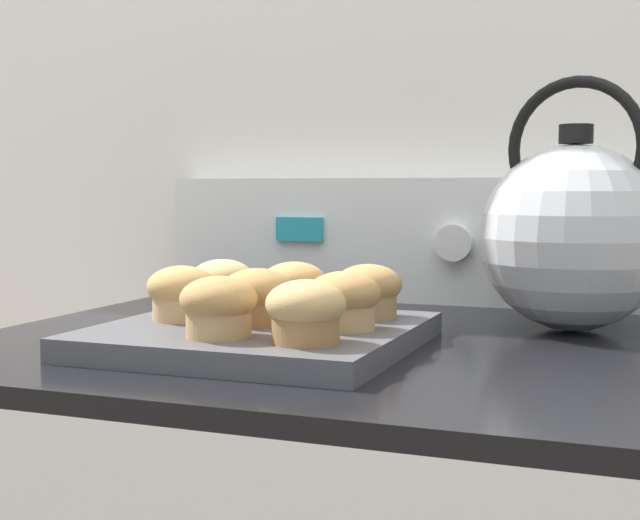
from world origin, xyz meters
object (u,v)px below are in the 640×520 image
at_px(muffin_r0_c1, 219,306).
at_px(muffin_r1_c2, 344,300).
at_px(muffin_r2_c1, 294,287).
at_px(tea_kettle, 575,234).
at_px(muffin_r1_c0, 182,293).
at_px(muffin_r2_c0, 222,284).
at_px(muffin_pan, 260,336).
at_px(muffin_r0_c2, 306,311).
at_px(muffin_r2_c2, 368,291).
at_px(muffin_r1_c1, 257,296).

height_order(muffin_r0_c1, muffin_r1_c2, same).
bearing_deg(muffin_r2_c1, tea_kettle, 26.19).
bearing_deg(muffin_r0_c1, muffin_r1_c0, 136.52).
relative_size(muffin_r0_c1, muffin_r2_c0, 1.00).
distance_m(muffin_pan, muffin_r0_c2, 0.12).
distance_m(muffin_r1_c2, muffin_r2_c1, 0.11).
distance_m(muffin_r2_c0, muffin_r2_c2, 0.16).
bearing_deg(tea_kettle, muffin_r2_c1, -153.81).
distance_m(muffin_pan, muffin_r1_c0, 0.09).
bearing_deg(tea_kettle, muffin_r2_c2, -144.98).
bearing_deg(muffin_r1_c2, muffin_pan, 179.95).
xyz_separation_m(muffin_r1_c0, muffin_r1_c2, (0.17, 0.00, 0.00)).
distance_m(muffin_r0_c1, muffin_r0_c2, 0.08).
bearing_deg(muffin_r2_c2, tea_kettle, 35.02).
bearing_deg(muffin_r0_c1, muffin_r1_c1, 89.73).
xyz_separation_m(muffin_r1_c0, muffin_r2_c0, (0.00, 0.08, 0.00)).
xyz_separation_m(muffin_pan, muffin_r1_c0, (-0.08, -0.00, 0.04)).
height_order(muffin_r0_c2, muffin_r2_c1, same).
relative_size(muffin_r1_c2, tea_kettle, 0.25).
xyz_separation_m(muffin_pan, muffin_r2_c1, (0.00, 0.08, 0.04)).
distance_m(muffin_r1_c2, muffin_r2_c0, 0.18).
relative_size(muffin_r1_c0, muffin_r1_c1, 1.00).
bearing_deg(muffin_r2_c1, muffin_r1_c2, -43.79).
distance_m(muffin_r0_c1, muffin_r2_c1, 0.16).
xyz_separation_m(muffin_r0_c2, muffin_r1_c2, (0.01, 0.08, 0.00)).
bearing_deg(muffin_r1_c1, tea_kettle, 38.02).
relative_size(muffin_r1_c0, muffin_r2_c0, 1.00).
distance_m(muffin_r2_c1, muffin_r2_c2, 0.08).
height_order(muffin_r0_c2, tea_kettle, tea_kettle).
height_order(muffin_pan, muffin_r0_c1, muffin_r0_c1).
bearing_deg(muffin_r2_c1, muffin_r0_c1, -91.63).
bearing_deg(muffin_pan, muffin_r2_c2, 44.16).
relative_size(muffin_r1_c1, muffin_r2_c1, 1.00).
distance_m(muffin_r1_c0, muffin_r2_c0, 0.08).
height_order(muffin_r0_c1, muffin_r1_c1, same).
distance_m(muffin_r1_c0, tea_kettle, 0.42).
xyz_separation_m(muffin_r0_c2, muffin_r2_c2, (0.00, 0.16, 0.00)).
relative_size(muffin_r0_c1, tea_kettle, 0.25).
relative_size(muffin_r1_c2, muffin_r2_c1, 1.00).
height_order(muffin_r0_c1, muffin_r2_c0, same).
bearing_deg(muffin_r2_c1, muffin_pan, -91.31).
bearing_deg(muffin_r1_c0, tea_kettle, 31.21).
distance_m(muffin_r0_c2, muffin_r1_c2, 0.08).
height_order(muffin_r1_c2, muffin_r2_c0, same).
bearing_deg(muffin_r0_c1, muffin_r2_c0, 116.37).
height_order(muffin_pan, muffin_r1_c0, muffin_r1_c0).
xyz_separation_m(muffin_pan, muffin_r2_c0, (-0.08, 0.08, 0.04)).
xyz_separation_m(muffin_r1_c1, tea_kettle, (0.27, 0.21, 0.05)).
bearing_deg(muffin_r1_c1, muffin_r1_c2, 0.90).
xyz_separation_m(muffin_r2_c1, tea_kettle, (0.27, 0.13, 0.05)).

